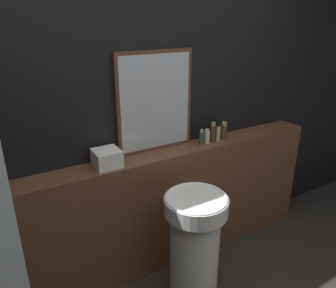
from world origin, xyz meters
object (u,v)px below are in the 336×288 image
hand_soap_bottle (224,131)px  body_wash_bottle (218,133)px  towel_stack (107,158)px  mirror (155,102)px  shampoo_bottle (202,137)px  lotion_bottle (213,133)px  pedestal_sink (195,247)px  conditioner_bottle (207,137)px

hand_soap_bottle → body_wash_bottle: bearing=-180.0°
towel_stack → body_wash_bottle: size_ratio=1.19×
mirror → hand_soap_bottle: 0.67m
shampoo_bottle → lotion_bottle: size_ratio=0.75×
shampoo_bottle → lotion_bottle: (0.11, 0.00, 0.02)m
lotion_bottle → body_wash_bottle: (0.05, -0.00, -0.01)m
lotion_bottle → hand_soap_bottle: bearing=0.0°
shampoo_bottle → pedestal_sink: bearing=-128.5°
body_wash_bottle → shampoo_bottle: bearing=180.0°
mirror → body_wash_bottle: 0.62m
pedestal_sink → shampoo_bottle: 0.84m
shampoo_bottle → conditioner_bottle: 0.05m
mirror → lotion_bottle: size_ratio=4.47×
mirror → lotion_bottle: 0.57m
towel_stack → shampoo_bottle: 0.79m
hand_soap_bottle → mirror: bearing=170.9°
lotion_bottle → hand_soap_bottle: (0.11, 0.00, -0.01)m
pedestal_sink → lotion_bottle: size_ratio=5.21×
pedestal_sink → mirror: 1.06m
pedestal_sink → shampoo_bottle: bearing=51.5°
hand_soap_bottle → conditioner_bottle: bearing=-180.0°
mirror → conditioner_bottle: 0.53m
lotion_bottle → pedestal_sink: bearing=-135.8°
shampoo_bottle → conditioner_bottle: shampoo_bottle is taller
lotion_bottle → hand_soap_bottle: lotion_bottle is taller
pedestal_sink → shampoo_bottle: (0.38, 0.47, 0.58)m
towel_stack → lotion_bottle: 0.90m
mirror → shampoo_bottle: 0.49m
towel_stack → pedestal_sink: bearing=-48.8°
lotion_bottle → towel_stack: bearing=-180.0°
mirror → hand_soap_bottle: size_ratio=4.93×
towel_stack → shampoo_bottle: size_ratio=1.42×
conditioner_bottle → hand_soap_bottle: (0.17, 0.00, 0.01)m
lotion_bottle → body_wash_bottle: size_ratio=1.11×
towel_stack → hand_soap_bottle: size_ratio=1.17×
shampoo_bottle → lotion_bottle: lotion_bottle is taller
conditioner_bottle → hand_soap_bottle: 0.17m
towel_stack → lotion_bottle: bearing=0.0°
mirror → shampoo_bottle: size_ratio=5.98×
pedestal_sink → mirror: bearing=88.6°
lotion_bottle → body_wash_bottle: 0.05m
pedestal_sink → lotion_bottle: 0.91m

